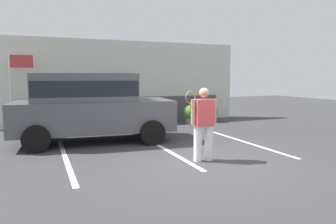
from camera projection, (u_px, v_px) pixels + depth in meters
The scene contains 10 objects.
ground_plane at pixel (202, 162), 7.27m from camera, with size 40.00×40.00×0.00m, color #38383A.
parking_stripe_0 at pixel (66, 159), 7.56m from camera, with size 0.12×4.40×0.01m, color silver.
parking_stripe_1 at pixel (165, 149), 8.54m from camera, with size 0.12×4.40×0.01m, color silver.
parking_stripe_2 at pixel (244, 142), 9.52m from camera, with size 0.12×4.40×0.01m, color silver.
house_frontage at pixel (125, 85), 13.34m from camera, with size 10.32×0.40×3.46m.
parked_suv at pixel (90, 104), 9.38m from camera, with size 4.76×2.51×2.05m.
tennis_player_man at pixel (203, 123), 7.28m from camera, with size 0.77×0.30×1.70m.
potted_plant_by_porch at pixel (190, 113), 13.28m from camera, with size 0.58×0.58×0.76m.
potted_plant_secondary at pixel (211, 112), 13.67m from camera, with size 0.60×0.60×0.79m.
flag_pole at pixel (16, 77), 11.17m from camera, with size 0.80×0.05×2.78m.
Camera 1 is at (-3.44, -6.26, 1.95)m, focal length 33.69 mm.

